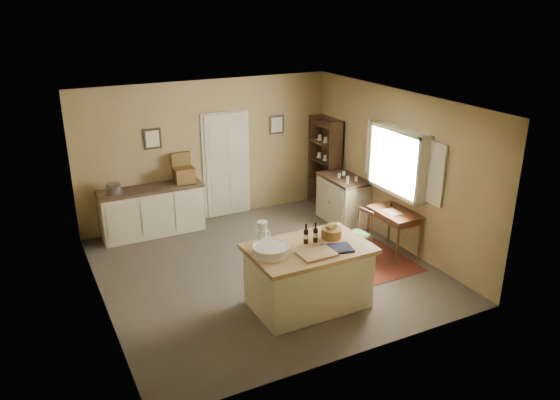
% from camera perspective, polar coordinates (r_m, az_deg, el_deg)
% --- Properties ---
extents(ground, '(5.00, 5.00, 0.00)m').
position_cam_1_polar(ground, '(8.86, -1.57, -7.26)').
color(ground, brown).
rests_on(ground, ground).
extents(wall_back, '(5.00, 0.10, 2.70)m').
position_cam_1_polar(wall_back, '(10.53, -7.51, 5.08)').
color(wall_back, olive).
rests_on(wall_back, ground).
extents(wall_front, '(5.00, 0.10, 2.70)m').
position_cam_1_polar(wall_front, '(6.32, 8.13, -5.89)').
color(wall_front, olive).
rests_on(wall_front, ground).
extents(wall_left, '(0.10, 5.00, 2.70)m').
position_cam_1_polar(wall_left, '(7.67, -18.81, -1.93)').
color(wall_left, olive).
rests_on(wall_left, ground).
extents(wall_right, '(0.10, 5.00, 2.70)m').
position_cam_1_polar(wall_right, '(9.59, 11.99, 3.24)').
color(wall_right, olive).
rests_on(wall_right, ground).
extents(ceiling, '(5.00, 5.00, 0.00)m').
position_cam_1_polar(ceiling, '(7.96, -1.76, 10.16)').
color(ceiling, silver).
rests_on(ceiling, wall_back).
extents(door, '(0.97, 0.06, 2.11)m').
position_cam_1_polar(door, '(10.70, -5.61, 3.77)').
color(door, '#AAAD90').
rests_on(door, ground).
extents(framed_prints, '(2.82, 0.02, 0.38)m').
position_cam_1_polar(framed_prints, '(10.48, -6.53, 7.14)').
color(framed_prints, black).
rests_on(framed_prints, ground).
extents(window, '(0.25, 1.99, 1.12)m').
position_cam_1_polar(window, '(9.34, 12.47, 4.01)').
color(window, '#BDBA98').
rests_on(window, ground).
extents(work_island, '(1.68, 1.10, 1.20)m').
position_cam_1_polar(work_island, '(7.71, 2.92, -7.77)').
color(work_island, '#BDBA98').
rests_on(work_island, ground).
extents(sideboard, '(1.86, 0.53, 1.18)m').
position_cam_1_polar(sideboard, '(10.21, -13.15, -0.96)').
color(sideboard, '#BDBA98').
rests_on(sideboard, ground).
extents(rug, '(1.13, 1.62, 0.01)m').
position_cam_1_polar(rug, '(9.34, 9.40, -5.99)').
color(rug, '#532011').
rests_on(rug, ground).
extents(writing_desk, '(0.54, 0.88, 0.82)m').
position_cam_1_polar(writing_desk, '(9.32, 11.88, -1.73)').
color(writing_desk, '#3D1F11').
rests_on(writing_desk, ground).
extents(desk_chair, '(0.44, 0.44, 0.83)m').
position_cam_1_polar(desk_chair, '(9.11, 8.03, -3.76)').
color(desk_chair, '#322013').
rests_on(desk_chair, ground).
extents(right_cabinet, '(0.60, 1.08, 0.99)m').
position_cam_1_polar(right_cabinet, '(10.57, 6.58, 0.09)').
color(right_cabinet, '#BDBA98').
rests_on(right_cabinet, ground).
extents(shelving_unit, '(0.32, 0.84, 1.86)m').
position_cam_1_polar(shelving_unit, '(11.19, 4.89, 3.87)').
color(shelving_unit, '#322013').
rests_on(shelving_unit, ground).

